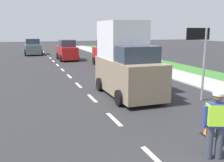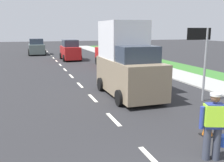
{
  "view_description": "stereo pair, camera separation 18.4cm",
  "coord_description": "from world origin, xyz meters",
  "px_view_note": "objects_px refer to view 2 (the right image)",
  "views": [
    {
      "loc": [
        -2.93,
        -2.39,
        3.13
      ],
      "look_at": [
        0.41,
        7.09,
        1.1
      ],
      "focal_mm": 40.97,
      "sensor_mm": 36.0,
      "label": 1
    },
    {
      "loc": [
        -2.75,
        -2.45,
        3.13
      ],
      "look_at": [
        0.41,
        7.09,
        1.1
      ],
      "focal_mm": 40.97,
      "sensor_mm": 36.0,
      "label": 2
    }
  ],
  "objects_px": {
    "traffic_cone_near": "(208,126)",
    "delivery_truck": "(127,62)",
    "lane_direction_sign": "(201,47)",
    "car_outgoing_far": "(70,51)",
    "car_oncoming_third": "(37,47)",
    "car_parked_far": "(111,54)",
    "road_worker": "(214,123)"
  },
  "relations": [
    {
      "from": "car_outgoing_far",
      "to": "traffic_cone_near",
      "type": "bearing_deg",
      "value": -87.94
    },
    {
      "from": "road_worker",
      "to": "traffic_cone_near",
      "type": "distance_m",
      "value": 1.6
    },
    {
      "from": "traffic_cone_near",
      "to": "car_oncoming_third",
      "type": "bearing_deg",
      "value": 97.83
    },
    {
      "from": "lane_direction_sign",
      "to": "delivery_truck",
      "type": "xyz_separation_m",
      "value": [
        -2.6,
        2.04,
        -0.8
      ]
    },
    {
      "from": "car_parked_far",
      "to": "car_oncoming_third",
      "type": "xyz_separation_m",
      "value": [
        -5.76,
        12.77,
        -0.11
      ]
    },
    {
      "from": "road_worker",
      "to": "lane_direction_sign",
      "type": "height_order",
      "value": "lane_direction_sign"
    },
    {
      "from": "delivery_truck",
      "to": "car_oncoming_third",
      "type": "distance_m",
      "value": 22.79
    },
    {
      "from": "delivery_truck",
      "to": "lane_direction_sign",
      "type": "bearing_deg",
      "value": -38.09
    },
    {
      "from": "car_parked_far",
      "to": "delivery_truck",
      "type": "bearing_deg",
      "value": -103.89
    },
    {
      "from": "road_worker",
      "to": "car_parked_far",
      "type": "distance_m",
      "value": 16.56
    },
    {
      "from": "traffic_cone_near",
      "to": "car_outgoing_far",
      "type": "relative_size",
      "value": 0.17
    },
    {
      "from": "delivery_truck",
      "to": "car_outgoing_far",
      "type": "xyz_separation_m",
      "value": [
        -0.25,
        15.34,
        -0.64
      ]
    },
    {
      "from": "traffic_cone_near",
      "to": "delivery_truck",
      "type": "xyz_separation_m",
      "value": [
        -0.49,
        5.34,
        1.29
      ]
    },
    {
      "from": "lane_direction_sign",
      "to": "car_parked_far",
      "type": "bearing_deg",
      "value": 90.9
    },
    {
      "from": "road_worker",
      "to": "lane_direction_sign",
      "type": "bearing_deg",
      "value": 56.8
    },
    {
      "from": "lane_direction_sign",
      "to": "delivery_truck",
      "type": "bearing_deg",
      "value": 141.91
    },
    {
      "from": "traffic_cone_near",
      "to": "car_oncoming_third",
      "type": "relative_size",
      "value": 0.16
    },
    {
      "from": "delivery_truck",
      "to": "car_oncoming_third",
      "type": "relative_size",
      "value": 1.13
    },
    {
      "from": "car_outgoing_far",
      "to": "car_parked_far",
      "type": "bearing_deg",
      "value": -64.37
    },
    {
      "from": "lane_direction_sign",
      "to": "traffic_cone_near",
      "type": "distance_m",
      "value": 4.44
    },
    {
      "from": "lane_direction_sign",
      "to": "traffic_cone_near",
      "type": "height_order",
      "value": "lane_direction_sign"
    },
    {
      "from": "delivery_truck",
      "to": "car_oncoming_third",
      "type": "bearing_deg",
      "value": 98.44
    },
    {
      "from": "delivery_truck",
      "to": "car_outgoing_far",
      "type": "bearing_deg",
      "value": 90.95
    },
    {
      "from": "delivery_truck",
      "to": "car_outgoing_far",
      "type": "relative_size",
      "value": 1.18
    },
    {
      "from": "delivery_truck",
      "to": "car_outgoing_far",
      "type": "distance_m",
      "value": 15.35
    },
    {
      "from": "car_oncoming_third",
      "to": "delivery_truck",
      "type": "bearing_deg",
      "value": -81.56
    },
    {
      "from": "traffic_cone_near",
      "to": "car_parked_far",
      "type": "distance_m",
      "value": 15.26
    },
    {
      "from": "car_parked_far",
      "to": "road_worker",
      "type": "bearing_deg",
      "value": -99.63
    },
    {
      "from": "traffic_cone_near",
      "to": "car_outgoing_far",
      "type": "bearing_deg",
      "value": 92.06
    },
    {
      "from": "lane_direction_sign",
      "to": "delivery_truck",
      "type": "distance_m",
      "value": 3.4
    },
    {
      "from": "lane_direction_sign",
      "to": "car_outgoing_far",
      "type": "relative_size",
      "value": 0.82
    },
    {
      "from": "lane_direction_sign",
      "to": "car_parked_far",
      "type": "xyz_separation_m",
      "value": [
        -0.19,
        11.81,
        -1.36
      ]
    }
  ]
}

